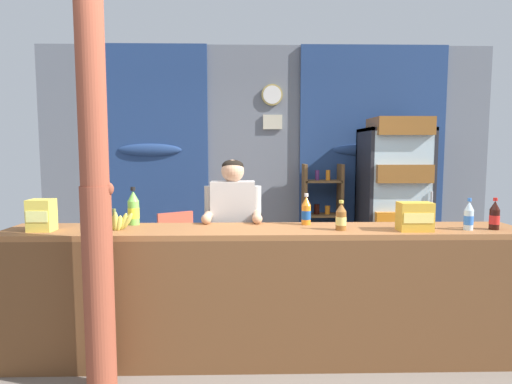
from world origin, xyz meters
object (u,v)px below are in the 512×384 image
(plastic_lawn_chair, at_px, (180,246))
(soda_bottle_cola, at_px, (494,216))
(timber_post, at_px, (95,195))
(drink_fridge, at_px, (394,193))
(soda_bottle_iced_tea, at_px, (341,217))
(shopkeeper, at_px, (233,225))
(soda_bottle_orange_soda, at_px, (306,211))
(banana_bunch, at_px, (115,222))
(snack_box_choco_powder, at_px, (415,217))
(soda_bottle_lime_soda, at_px, (133,209))
(snack_box_instant_noodle, at_px, (41,215))
(soda_bottle_water, at_px, (469,216))
(bottle_shelf_rack, at_px, (322,219))
(stall_counter, at_px, (265,284))

(plastic_lawn_chair, distance_m, soda_bottle_cola, 3.09)
(timber_post, bearing_deg, drink_fridge, 40.41)
(soda_bottle_iced_tea, bearing_deg, shopkeeper, 145.87)
(soda_bottle_orange_soda, distance_m, banana_bunch, 1.42)
(drink_fridge, distance_m, snack_box_choco_powder, 2.03)
(soda_bottle_lime_soda, relative_size, soda_bottle_iced_tea, 1.35)
(shopkeeper, bearing_deg, soda_bottle_orange_soda, -27.97)
(plastic_lawn_chair, relative_size, snack_box_instant_noodle, 3.81)
(soda_bottle_water, bearing_deg, shopkeeper, 162.13)
(banana_bunch, bearing_deg, bottle_shelf_rack, 48.64)
(drink_fridge, bearing_deg, soda_bottle_cola, -88.04)
(shopkeeper, height_order, soda_bottle_lime_soda, shopkeeper)
(stall_counter, xyz_separation_m, snack_box_instant_noodle, (-1.59, 0.05, 0.49))
(soda_bottle_lime_soda, bearing_deg, soda_bottle_water, -6.35)
(bottle_shelf_rack, relative_size, snack_box_instant_noodle, 6.15)
(shopkeeper, height_order, snack_box_choco_powder, shopkeeper)
(plastic_lawn_chair, bearing_deg, drink_fridge, 5.88)
(bottle_shelf_rack, bearing_deg, stall_counter, -109.78)
(soda_bottle_iced_tea, bearing_deg, plastic_lawn_chair, 130.26)
(shopkeeper, relative_size, soda_bottle_cola, 6.39)
(soda_bottle_lime_soda, relative_size, soda_bottle_water, 1.27)
(soda_bottle_cola, bearing_deg, soda_bottle_orange_soda, 170.06)
(stall_counter, height_order, soda_bottle_lime_soda, soda_bottle_lime_soda)
(soda_bottle_cola, xyz_separation_m, snack_box_choco_powder, (-0.60, -0.04, 0.00))
(shopkeeper, xyz_separation_m, soda_bottle_cola, (1.91, -0.54, 0.16))
(plastic_lawn_chair, height_order, soda_bottle_lime_soda, soda_bottle_lime_soda)
(plastic_lawn_chair, xyz_separation_m, soda_bottle_lime_soda, (-0.13, -1.41, 0.62))
(shopkeeper, distance_m, soda_bottle_water, 1.81)
(soda_bottle_orange_soda, relative_size, snack_box_instant_noodle, 1.07)
(stall_counter, xyz_separation_m, soda_bottle_iced_tea, (0.54, 0.04, 0.47))
(drink_fridge, relative_size, bottle_shelf_rack, 1.38)
(timber_post, relative_size, soda_bottle_iced_tea, 12.36)
(timber_post, relative_size, shopkeeper, 1.81)
(drink_fridge, height_order, plastic_lawn_chair, drink_fridge)
(soda_bottle_cola, height_order, snack_box_choco_powder, soda_bottle_cola)
(snack_box_choco_powder, height_order, banana_bunch, snack_box_choco_powder)
(shopkeeper, relative_size, soda_bottle_iced_tea, 6.84)
(stall_counter, bearing_deg, timber_post, -163.73)
(shopkeeper, distance_m, soda_bottle_lime_soda, 0.82)
(soda_bottle_cola, bearing_deg, soda_bottle_lime_soda, 174.40)
(stall_counter, xyz_separation_m, soda_bottle_orange_soda, (0.33, 0.27, 0.48))
(soda_bottle_iced_tea, bearing_deg, snack_box_choco_powder, -4.33)
(soda_bottle_orange_soda, bearing_deg, plastic_lawn_chair, 129.75)
(soda_bottle_cola, height_order, banana_bunch, soda_bottle_cola)
(stall_counter, height_order, banana_bunch, banana_bunch)
(timber_post, distance_m, soda_bottle_cola, 2.76)
(snack_box_choco_powder, relative_size, banana_bunch, 0.84)
(plastic_lawn_chair, bearing_deg, soda_bottle_lime_soda, -95.45)
(drink_fridge, height_order, snack_box_choco_powder, drink_fridge)
(stall_counter, distance_m, snack_box_choco_powder, 1.17)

